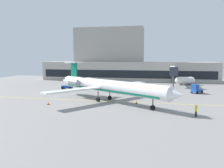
{
  "coord_description": "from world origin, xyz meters",
  "views": [
    {
      "loc": [
        11.62,
        -47.92,
        9.1
      ],
      "look_at": [
        0.26,
        5.06,
        3.0
      ],
      "focal_mm": 38.04,
      "sensor_mm": 36.0,
      "label": 1
    }
  ],
  "objects_px": {
    "pushback_tractor": "(68,86)",
    "marshaller": "(196,110)",
    "baggage_tug": "(196,89)",
    "regional_jet": "(107,86)",
    "fuel_tank": "(185,80)",
    "belt_loader": "(90,81)"
  },
  "relations": [
    {
      "from": "pushback_tractor",
      "to": "marshaller",
      "type": "distance_m",
      "value": 40.93
    },
    {
      "from": "baggage_tug",
      "to": "marshaller",
      "type": "distance_m",
      "value": 25.36
    },
    {
      "from": "baggage_tug",
      "to": "pushback_tractor",
      "type": "xyz_separation_m",
      "value": [
        -34.98,
        0.76,
        -0.09
      ]
    },
    {
      "from": "regional_jet",
      "to": "pushback_tractor",
      "type": "relative_size",
      "value": 9.59
    },
    {
      "from": "pushback_tractor",
      "to": "marshaller",
      "type": "bearing_deg",
      "value": -39.26
    },
    {
      "from": "pushback_tractor",
      "to": "marshaller",
      "type": "height_order",
      "value": "pushback_tractor"
    },
    {
      "from": "regional_jet",
      "to": "fuel_tank",
      "type": "xyz_separation_m",
      "value": [
        18.51,
        33.95,
        -1.7
      ]
    },
    {
      "from": "regional_jet",
      "to": "belt_loader",
      "type": "bearing_deg",
      "value": 113.33
    },
    {
      "from": "pushback_tractor",
      "to": "regional_jet",
      "type": "bearing_deg",
      "value": -46.55
    },
    {
      "from": "baggage_tug",
      "to": "fuel_tank",
      "type": "bearing_deg",
      "value": 93.53
    },
    {
      "from": "regional_jet",
      "to": "baggage_tug",
      "type": "xyz_separation_m",
      "value": [
        19.65,
        15.42,
        -2.18
      ]
    },
    {
      "from": "belt_loader",
      "to": "marshaller",
      "type": "bearing_deg",
      "value": -53.64
    },
    {
      "from": "baggage_tug",
      "to": "marshaller",
      "type": "relative_size",
      "value": 1.65
    },
    {
      "from": "regional_jet",
      "to": "marshaller",
      "type": "bearing_deg",
      "value": -30.72
    },
    {
      "from": "belt_loader",
      "to": "fuel_tank",
      "type": "distance_m",
      "value": 31.76
    },
    {
      "from": "fuel_tank",
      "to": "baggage_tug",
      "type": "bearing_deg",
      "value": -86.47
    },
    {
      "from": "marshaller",
      "to": "pushback_tractor",
      "type": "bearing_deg",
      "value": 140.74
    },
    {
      "from": "belt_loader",
      "to": "fuel_tank",
      "type": "relative_size",
      "value": 0.66
    },
    {
      "from": "belt_loader",
      "to": "marshaller",
      "type": "xyz_separation_m",
      "value": [
        29.38,
        -39.91,
        0.0
      ]
    },
    {
      "from": "pushback_tractor",
      "to": "fuel_tank",
      "type": "xyz_separation_m",
      "value": [
        33.84,
        17.77,
        0.58
      ]
    },
    {
      "from": "regional_jet",
      "to": "baggage_tug",
      "type": "bearing_deg",
      "value": 38.12
    },
    {
      "from": "regional_jet",
      "to": "pushback_tractor",
      "type": "distance_m",
      "value": 22.41
    }
  ]
}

